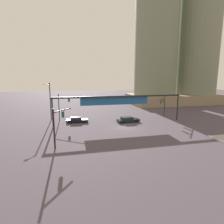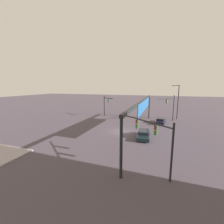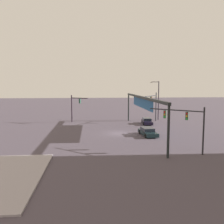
# 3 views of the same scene
# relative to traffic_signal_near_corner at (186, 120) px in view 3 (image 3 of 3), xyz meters

# --- Properties ---
(ground_plane) EXTENTS (215.77, 215.77, 0.00)m
(ground_plane) POSITION_rel_traffic_signal_near_corner_xyz_m (-11.61, -6.42, -3.83)
(ground_plane) COLOR #473E49
(traffic_signal_near_corner) EXTENTS (4.35, 5.19, 5.41)m
(traffic_signal_near_corner) POSITION_rel_traffic_signal_near_corner_xyz_m (0.00, 0.00, 0.00)
(traffic_signal_near_corner) COLOR black
(traffic_signal_near_corner) RESTS_ON ground
(traffic_signal_opposite_side) EXTENTS (4.79, 3.59, 6.20)m
(traffic_signal_opposite_side) POSITION_rel_traffic_signal_near_corner_xyz_m (-23.27, 2.25, 0.32)
(traffic_signal_opposite_side) COLOR black
(traffic_signal_opposite_side) RESTS_ON ground
(traffic_signal_cross_street) EXTENTS (2.56, 3.55, 5.71)m
(traffic_signal_cross_street) POSITION_rel_traffic_signal_near_corner_xyz_m (-23.97, -14.30, -0.14)
(traffic_signal_cross_street) COLOR black
(traffic_signal_cross_street) RESTS_ON ground
(streetlamp_curved_arm) EXTENTS (1.32, 1.93, 8.63)m
(streetlamp_curved_arm) POSITION_rel_traffic_signal_near_corner_xyz_m (-26.35, 3.94, 1.11)
(streetlamp_curved_arm) COLOR black
(streetlamp_curved_arm) RESTS_ON ground
(overhead_sign_gantry) EXTENTS (28.00, 0.43, 6.01)m
(overhead_sign_gantry) POSITION_rel_traffic_signal_near_corner_xyz_m (-11.94, -2.70, 1.31)
(overhead_sign_gantry) COLOR black
(overhead_sign_gantry) RESTS_ON ground
(sedan_car_approaching) EXTENTS (4.80, 2.18, 1.21)m
(sedan_car_approaching) POSITION_rel_traffic_signal_near_corner_xyz_m (-20.58, 0.24, -3.26)
(sedan_car_approaching) COLOR black
(sedan_car_approaching) RESTS_ON ground
(sedan_car_waiting_far) EXTENTS (5.03, 2.26, 1.21)m
(sedan_car_waiting_far) POSITION_rel_traffic_signal_near_corner_xyz_m (-9.57, -2.19, -3.26)
(sedan_car_waiting_far) COLOR black
(sedan_car_waiting_far) RESTS_ON ground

